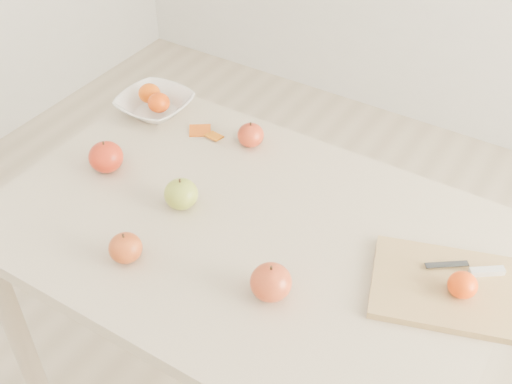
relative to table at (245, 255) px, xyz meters
The scene contains 14 objects.
table is the anchor object (origin of this frame).
cutting_board 0.49m from the table, ahead, with size 0.31×0.23×0.02m, color tan.
board_tangerine 0.52m from the table, ahead, with size 0.06×0.06×0.05m, color #E93F08.
fruit_bowl 0.57m from the table, 151.04° to the left, with size 0.21×0.21×0.05m, color white.
bowl_tangerine_near 0.60m from the table, 151.37° to the left, with size 0.06×0.06×0.06m, color #E05D07.
bowl_tangerine_far 0.54m from the table, 150.88° to the left, with size 0.06×0.06×0.06m, color #D34207.
orange_peel_a 0.42m from the table, 141.02° to the left, with size 0.06×0.04×0.00m, color #C64F0E.
orange_peel_b 0.38m from the table, 136.21° to the left, with size 0.04×0.04×0.00m, color orange.
paring_knife 0.55m from the table, 14.24° to the left, with size 0.16×0.09×0.01m.
apple_green 0.22m from the table, behind, with size 0.08×0.08×0.08m, color olive.
apple_red_b 0.44m from the table, behind, with size 0.09×0.09×0.08m, color #9C0B09.
apple_red_c 0.31m from the table, 125.99° to the right, with size 0.08×0.08×0.07m, color maroon.
apple_red_a 0.35m from the table, 119.95° to the left, with size 0.07×0.07×0.07m, color #A7171C.
apple_red_e 0.26m from the table, 42.68° to the right, with size 0.09×0.09×0.08m, color #8A0509.
Camera 1 is at (0.61, -0.92, 1.80)m, focal length 45.00 mm.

